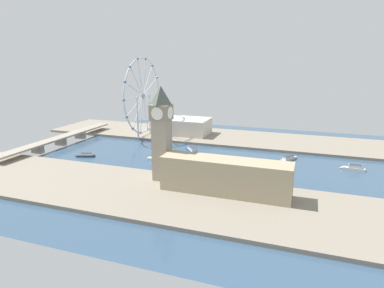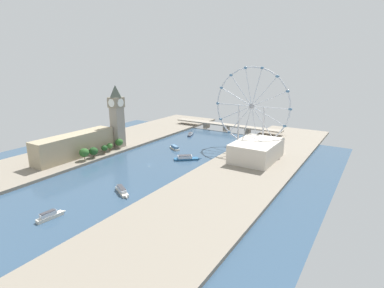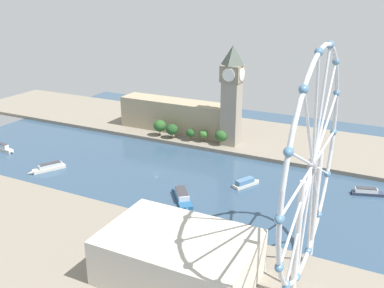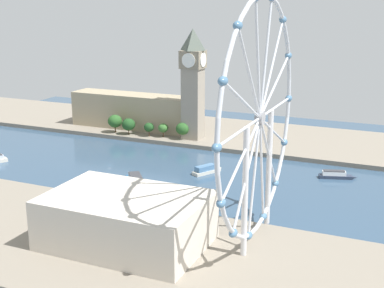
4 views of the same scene
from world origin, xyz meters
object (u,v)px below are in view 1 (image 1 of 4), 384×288
clock_tower (162,132)px  tour_boat_2 (289,158)px  tour_boat_4 (86,155)px  tour_boat_3 (354,168)px  tour_boat_0 (192,150)px  river_bridge (60,139)px  parliament_block (225,176)px  tour_boat_1 (156,156)px  ferris_wheel (143,96)px  riverside_hall (185,126)px

clock_tower → tour_boat_2: bearing=-43.9°
clock_tower → tour_boat_4: clock_tower is taller
tour_boat_3 → tour_boat_0: bearing=2.0°
river_bridge → tour_boat_4: 67.54m
parliament_block → river_bridge: size_ratio=0.54×
parliament_block → tour_boat_2: 120.47m
tour_boat_1 → clock_tower: bearing=58.2°
clock_tower → tour_boat_2: 146.44m
tour_boat_0 → tour_boat_3: 165.38m
clock_tower → tour_boat_3: bearing=-60.6°
ferris_wheel → river_bridge: (-70.78, 76.72, -46.31)m
tour_boat_2 → tour_boat_4: tour_boat_2 is taller
tour_boat_2 → ferris_wheel: bearing=106.3°
tour_boat_1 → tour_boat_2: tour_boat_2 is taller
clock_tower → tour_boat_1: size_ratio=3.79×
tour_boat_2 → tour_boat_3: (-12.75, -59.66, 0.20)m
clock_tower → parliament_block: (-11.56, -57.26, -27.66)m
river_bridge → tour_boat_2: (29.30, -265.71, -5.86)m
riverside_hall → parliament_block: bearing=-150.7°
tour_boat_4 → tour_boat_3: bearing=172.4°
parliament_block → tour_boat_0: parliament_block is taller
river_bridge → parliament_block: bearing=-110.3°
clock_tower → tour_boat_0: size_ratio=2.75×
parliament_block → river_bridge: bearing=69.7°
riverside_hall → river_bridge: size_ratio=0.36×
tour_boat_1 → tour_boat_3: 194.91m
tour_boat_4 → riverside_hall: bearing=-134.6°
river_bridge → tour_boat_0: river_bridge is taller
tour_boat_1 → tour_boat_2: size_ratio=0.83×
ferris_wheel → riverside_hall: (26.46, -47.64, -40.93)m
tour_boat_4 → tour_boat_0: bearing=-168.1°
parliament_block → riverside_hall: (180.70, 101.37, -2.91)m
river_bridge → tour_boat_3: bearing=-87.1°
riverside_hall → tour_boat_4: riverside_hall is taller
tour_boat_1 → tour_boat_2: 139.00m
ferris_wheel → tour_boat_2: 200.40m
river_bridge → tour_boat_0: 162.54m
riverside_hall → tour_boat_1: riverside_hall is taller
river_bridge → tour_boat_0: size_ratio=6.39×
clock_tower → tour_boat_0: clock_tower is taller
ferris_wheel → tour_boat_1: 110.59m
ferris_wheel → tour_boat_3: (-54.23, -248.65, -51.97)m
riverside_hall → tour_boat_1: size_ratio=3.13×
tour_boat_1 → tour_boat_3: bearing=125.7°
tour_boat_2 → tour_boat_3: 61.01m
ferris_wheel → tour_boat_1: size_ratio=4.87×
tour_boat_0 → tour_boat_1: 45.42m
river_bridge → tour_boat_2: size_ratio=7.26×
riverside_hall → tour_boat_0: 80.29m
tour_boat_0 → tour_boat_4: bearing=81.4°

